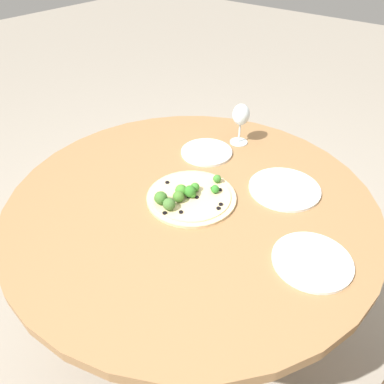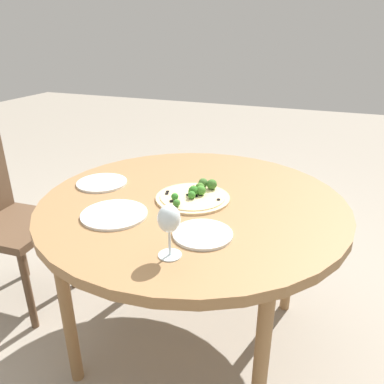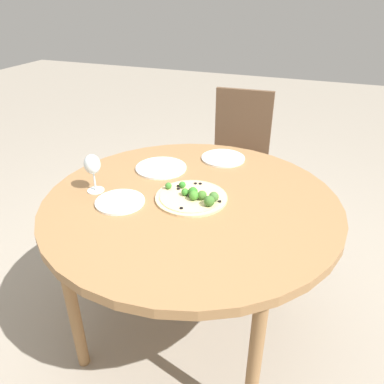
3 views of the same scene
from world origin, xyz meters
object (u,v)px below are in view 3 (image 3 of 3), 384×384
wine_glass (92,166)px  plate_side (223,158)px  chair (238,157)px  plate_far (161,168)px  plate_near (120,202)px  pizza (194,196)px

wine_glass → plate_side: wine_glass is taller
chair → plate_far: 0.85m
wine_glass → plate_side: size_ratio=0.77×
plate_side → wine_glass: bearing=-128.9°
plate_near → plate_side: 0.63m
chair → wine_glass: bearing=-111.0°
chair → plate_side: (0.06, -0.58, 0.24)m
pizza → plate_far: pizza is taller
plate_near → plate_side: (0.27, 0.57, 0.00)m
chair → plate_far: size_ratio=3.80×
plate_far → pizza: bearing=-41.2°
plate_far → plate_side: bearing=41.2°
pizza → plate_near: size_ratio=1.49×
chair → plate_side: 0.63m
plate_near → plate_side: bearing=64.9°
chair → plate_far: (-0.19, -0.80, 0.24)m
plate_far → plate_side: same height
plate_far → plate_near: bearing=-93.3°
plate_side → plate_far: bearing=-138.8°
chair → pizza: size_ratio=3.10×
wine_glass → plate_near: 0.20m
wine_glass → chair: bearing=71.9°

